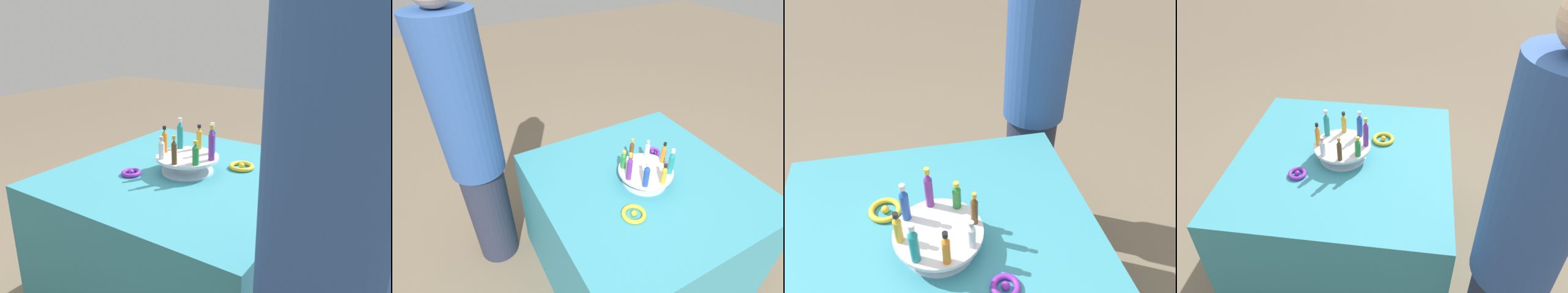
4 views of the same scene
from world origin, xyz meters
The scene contains 14 objects.
ground_plane centered at (0.00, 0.00, 0.00)m, with size 12.00×12.00×0.00m, color #756651.
party_table centered at (0.00, 0.00, 0.35)m, with size 1.01×1.01×0.71m.
display_stand centered at (0.00, 0.00, 0.75)m, with size 0.26×0.26×0.07m.
bottle_teal centered at (-0.08, 0.07, 0.84)m, with size 0.03×0.03×0.14m.
bottle_orange centered at (-0.11, -0.01, 0.83)m, with size 0.02×0.02×0.11m.
bottle_clear centered at (-0.07, -0.08, 0.82)m, with size 0.02×0.02×0.09m.
bottle_brown centered at (0.01, -0.11, 0.83)m, with size 0.02×0.02×0.12m.
bottle_green centered at (0.08, -0.07, 0.82)m, with size 0.03×0.03×0.10m.
bottle_purple centered at (0.11, 0.01, 0.84)m, with size 0.03×0.03×0.15m.
bottle_blue centered at (0.07, 0.08, 0.84)m, with size 0.03×0.03×0.13m.
bottle_gold centered at (-0.01, 0.11, 0.83)m, with size 0.02×0.02×0.11m.
ribbon_bow_gold centered at (0.17, 0.16, 0.72)m, with size 0.11×0.11×0.03m.
ribbon_bow_purple centered at (-0.17, -0.16, 0.72)m, with size 0.08×0.08×0.02m.
person_figure centered at (0.69, -0.51, 0.82)m, with size 0.28×0.28×1.63m.
Camera 2 is at (0.77, 0.84, 1.73)m, focal length 28.00 mm.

